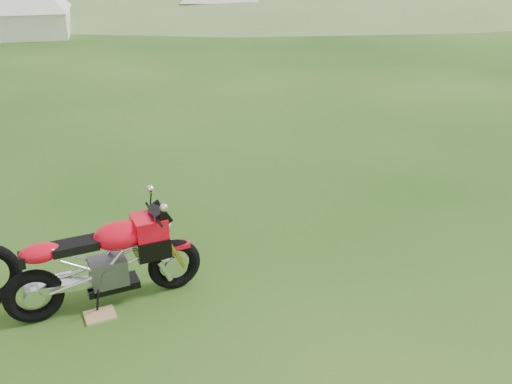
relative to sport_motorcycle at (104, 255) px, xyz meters
name	(u,v)px	position (x,y,z in m)	size (l,w,h in m)	color
ground	(248,290)	(1.34, -0.36, -0.55)	(120.00, 120.00, 0.00)	#16410E
sport_motorcycle	(104,255)	(0.00, 0.00, 0.00)	(1.82, 0.45, 1.09)	red
plywood_board	(100,315)	(-0.14, -0.18, -0.53)	(0.29, 0.23, 0.02)	#A67D57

